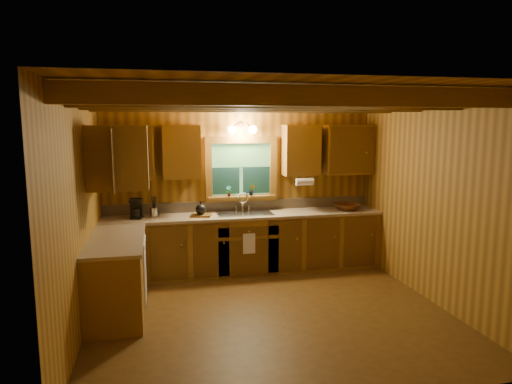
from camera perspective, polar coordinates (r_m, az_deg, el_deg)
The scene contains 20 objects.
room at distance 5.27m, azimuth 1.87°, elevation -1.81°, with size 4.20×4.20×4.20m.
ceiling_beams at distance 5.19m, azimuth 1.94°, elevation 11.22°, with size 4.20×2.54×0.18m.
base_cabinets at distance 6.61m, azimuth -5.13°, elevation -7.43°, with size 4.20×2.22×0.86m.
countertop at distance 6.51m, azimuth -5.07°, elevation -3.60°, with size 4.20×2.24×0.04m.
backsplash at distance 7.14m, azimuth -1.87°, elevation -1.66°, with size 4.20×0.02×0.16m, color #9A8467.
dishwasher_panel at distance 5.99m, azimuth -13.80°, elevation -9.36°, with size 0.02×0.60×0.80m, color white.
upper_cabinets at distance 6.50m, azimuth -6.08°, elevation 4.92°, with size 4.19×1.77×0.78m.
window at distance 7.05m, azimuth -1.87°, elevation 2.71°, with size 1.12×0.08×1.00m.
window_sill at distance 7.05m, azimuth -1.78°, elevation -0.63°, with size 1.06×0.14×0.04m, color brown.
wall_sconce at distance 6.89m, azimuth -1.71°, elevation 7.87°, with size 0.45×0.21×0.17m.
paper_towel_roll at distance 6.97m, azimuth 6.11°, elevation 1.28°, with size 0.11×0.11×0.27m, color white.
dish_towel at distance 6.65m, azimuth -0.87°, elevation -6.50°, with size 0.18×0.01×0.30m, color white.
sink at distance 6.89m, azimuth -1.44°, elevation -3.09°, with size 0.82×0.48×0.43m.
coffee_maker at distance 6.76m, azimuth -14.81°, elevation -2.02°, with size 0.16×0.20×0.28m.
utensil_crock at distance 6.80m, azimuth -12.71°, elevation -2.44°, with size 0.11×0.11×0.30m.
cutting_board at distance 6.73m, azimuth -6.94°, elevation -2.94°, with size 0.29×0.21×0.03m, color #5B3B13.
teakettle at distance 6.71m, azimuth -6.96°, elevation -2.18°, with size 0.15×0.15×0.20m.
wicker_basket at distance 7.29m, azimuth 11.32°, elevation -1.86°, with size 0.39×0.39×0.10m, color #48230C.
potted_plant_left at distance 6.97m, azimuth -3.44°, elevation 0.11°, with size 0.09×0.06×0.17m, color #5B3B13.
potted_plant_right at distance 7.06m, azimuth -0.56°, elevation 0.25°, with size 0.09×0.08×0.17m, color #5B3B13.
Camera 1 is at (-1.28, -5.02, 2.25)m, focal length 31.86 mm.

